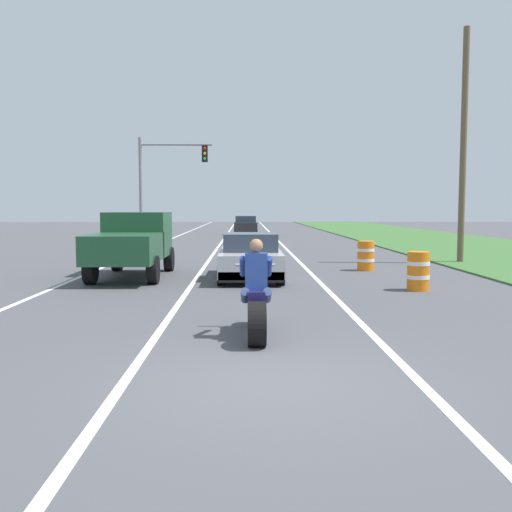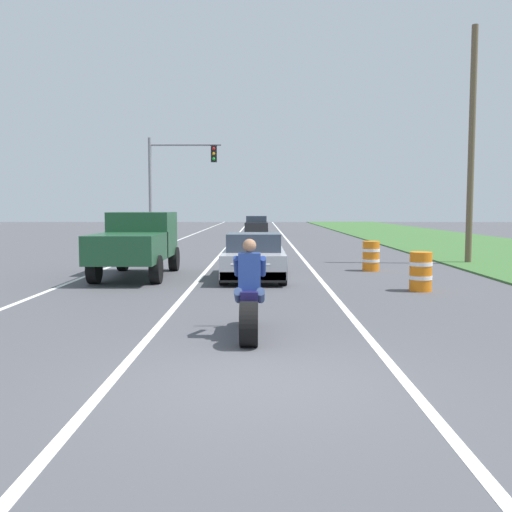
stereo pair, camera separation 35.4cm
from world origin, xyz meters
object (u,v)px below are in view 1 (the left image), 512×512
sports_car_silver (251,258)px  construction_barrel_nearest (418,271)px  pickup_truck_left_lane_dark_green (133,241)px  construction_barrel_mid (366,256)px  traffic_light_mast_near (162,175)px  motorcycle_with_rider (256,302)px  distant_car_far_ahead (246,225)px

sports_car_silver → construction_barrel_nearest: size_ratio=4.30×
pickup_truck_left_lane_dark_green → construction_barrel_mid: size_ratio=4.80×
traffic_light_mast_near → construction_barrel_mid: size_ratio=6.00×
sports_car_silver → construction_barrel_mid: bearing=29.0°
motorcycle_with_rider → construction_barrel_nearest: (4.26, 5.32, -0.09)m
construction_barrel_nearest → sports_car_silver: bearing=149.0°
construction_barrel_mid → distant_car_far_ahead: (-4.05, 25.70, 0.27)m
pickup_truck_left_lane_dark_green → construction_barrel_nearest: 8.45m
pickup_truck_left_lane_dark_green → traffic_light_mast_near: traffic_light_mast_near is taller
construction_barrel_nearest → distant_car_far_ahead: 30.76m
sports_car_silver → construction_barrel_mid: size_ratio=4.30×
traffic_light_mast_near → construction_barrel_nearest: (9.02, -17.58, -3.45)m
construction_barrel_mid → distant_car_far_ahead: distant_car_far_ahead is taller
construction_barrel_mid → distant_car_far_ahead: 26.02m
motorcycle_with_rider → distant_car_far_ahead: (-0.14, 35.76, 0.18)m
sports_car_silver → construction_barrel_nearest: sports_car_silver is taller
sports_car_silver → traffic_light_mast_near: (-4.74, 15.02, 3.33)m
traffic_light_mast_near → construction_barrel_mid: 15.88m
distant_car_far_ahead → construction_barrel_mid: bearing=-81.1°
construction_barrel_mid → construction_barrel_nearest: bearing=-85.7°
motorcycle_with_rider → pickup_truck_left_lane_dark_green: pickup_truck_left_lane_dark_green is taller
pickup_truck_left_lane_dark_green → construction_barrel_nearest: bearing=-20.8°
motorcycle_with_rider → sports_car_silver: bearing=90.1°
traffic_light_mast_near → construction_barrel_nearest: bearing=-62.8°
traffic_light_mast_near → construction_barrel_mid: (8.67, -12.85, -3.45)m
traffic_light_mast_near → distant_car_far_ahead: (4.62, 12.86, -3.19)m
motorcycle_with_rider → distant_car_far_ahead: bearing=90.2°
motorcycle_with_rider → construction_barrel_nearest: size_ratio=2.21×
motorcycle_with_rider → traffic_light_mast_near: traffic_light_mast_near is taller
pickup_truck_left_lane_dark_green → construction_barrel_mid: 7.74m
construction_barrel_nearest → construction_barrel_mid: (-0.36, 4.74, 0.00)m
motorcycle_with_rider → construction_barrel_nearest: motorcycle_with_rider is taller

